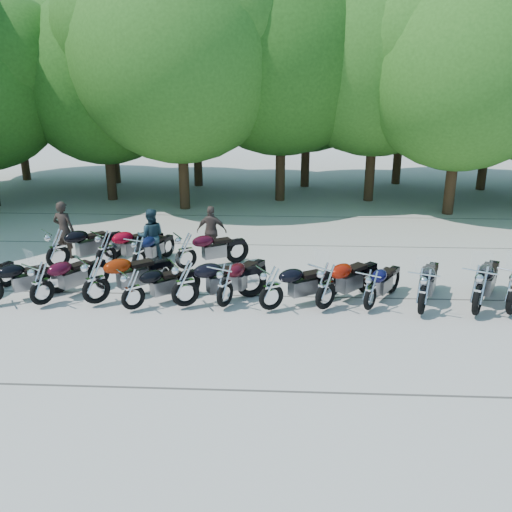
{
  "coord_description": "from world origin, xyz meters",
  "views": [
    {
      "loc": [
        0.65,
        -11.59,
        5.46
      ],
      "look_at": [
        0.0,
        1.5,
        1.1
      ],
      "focal_mm": 38.0,
      "sensor_mm": 36.0,
      "label": 1
    }
  ],
  "objects_px": {
    "motorcycle_8": "(326,285)",
    "motorcycle_5": "(185,282)",
    "motorcycle_4": "(133,288)",
    "rider_2": "(212,231)",
    "motorcycle_10": "(423,290)",
    "motorcycle_9": "(371,289)",
    "motorcycle_14": "(57,248)",
    "motorcycle_16": "(138,252)",
    "motorcycle_3": "(95,279)",
    "rider_0": "(64,230)",
    "motorcycle_2": "(41,282)",
    "motorcycle_6": "(225,284)",
    "motorcycle_17": "(186,250)",
    "motorcycle_7": "(271,287)",
    "motorcycle_15": "(106,248)",
    "rider_1": "(151,236)",
    "motorcycle_11": "(479,289)"
  },
  "relations": [
    {
      "from": "motorcycle_4",
      "to": "motorcycle_7",
      "type": "xyz_separation_m",
      "value": [
        3.34,
        0.13,
        0.05
      ]
    },
    {
      "from": "motorcycle_2",
      "to": "motorcycle_9",
      "type": "distance_m",
      "value": 8.05
    },
    {
      "from": "motorcycle_2",
      "to": "motorcycle_3",
      "type": "relative_size",
      "value": 0.92
    },
    {
      "from": "motorcycle_4",
      "to": "motorcycle_14",
      "type": "xyz_separation_m",
      "value": [
        -2.97,
        2.79,
        0.1
      ]
    },
    {
      "from": "motorcycle_6",
      "to": "motorcycle_7",
      "type": "xyz_separation_m",
      "value": [
        1.14,
        -0.15,
        0.01
      ]
    },
    {
      "from": "motorcycle_16",
      "to": "motorcycle_17",
      "type": "distance_m",
      "value": 1.37
    },
    {
      "from": "motorcycle_10",
      "to": "motorcycle_16",
      "type": "distance_m",
      "value": 8.0
    },
    {
      "from": "motorcycle_10",
      "to": "motorcycle_14",
      "type": "distance_m",
      "value": 10.27
    },
    {
      "from": "motorcycle_7",
      "to": "rider_1",
      "type": "relative_size",
      "value": 1.36
    },
    {
      "from": "motorcycle_2",
      "to": "motorcycle_6",
      "type": "bearing_deg",
      "value": -144.52
    },
    {
      "from": "motorcycle_3",
      "to": "motorcycle_8",
      "type": "bearing_deg",
      "value": -130.85
    },
    {
      "from": "motorcycle_2",
      "to": "motorcycle_15",
      "type": "relative_size",
      "value": 0.97
    },
    {
      "from": "motorcycle_3",
      "to": "motorcycle_2",
      "type": "bearing_deg",
      "value": 54.74
    },
    {
      "from": "rider_1",
      "to": "motorcycle_15",
      "type": "bearing_deg",
      "value": 23.18
    },
    {
      "from": "motorcycle_3",
      "to": "motorcycle_10",
      "type": "height_order",
      "value": "motorcycle_3"
    },
    {
      "from": "motorcycle_17",
      "to": "motorcycle_3",
      "type": "bearing_deg",
      "value": 116.45
    },
    {
      "from": "motorcycle_10",
      "to": "rider_2",
      "type": "relative_size",
      "value": 1.45
    },
    {
      "from": "motorcycle_6",
      "to": "motorcycle_15",
      "type": "distance_m",
      "value": 4.6
    },
    {
      "from": "motorcycle_10",
      "to": "motorcycle_7",
      "type": "bearing_deg",
      "value": 20.82
    },
    {
      "from": "motorcycle_11",
      "to": "motorcycle_16",
      "type": "bearing_deg",
      "value": 11.84
    },
    {
      "from": "motorcycle_5",
      "to": "motorcycle_15",
      "type": "height_order",
      "value": "motorcycle_5"
    },
    {
      "from": "motorcycle_6",
      "to": "motorcycle_17",
      "type": "xyz_separation_m",
      "value": [
        -1.42,
        2.67,
        0.0
      ]
    },
    {
      "from": "motorcycle_5",
      "to": "rider_1",
      "type": "relative_size",
      "value": 1.46
    },
    {
      "from": "rider_2",
      "to": "motorcycle_9",
      "type": "bearing_deg",
      "value": 140.48
    },
    {
      "from": "rider_2",
      "to": "motorcycle_15",
      "type": "bearing_deg",
      "value": 30.78
    },
    {
      "from": "motorcycle_4",
      "to": "motorcycle_7",
      "type": "bearing_deg",
      "value": -128.27
    },
    {
      "from": "motorcycle_5",
      "to": "rider_2",
      "type": "height_order",
      "value": "rider_2"
    },
    {
      "from": "motorcycle_9",
      "to": "motorcycle_16",
      "type": "height_order",
      "value": "motorcycle_9"
    },
    {
      "from": "motorcycle_11",
      "to": "rider_1",
      "type": "xyz_separation_m",
      "value": [
        -8.61,
        3.57,
        0.13
      ]
    },
    {
      "from": "motorcycle_6",
      "to": "motorcycle_11",
      "type": "relative_size",
      "value": 0.9
    },
    {
      "from": "motorcycle_2",
      "to": "motorcycle_7",
      "type": "bearing_deg",
      "value": -146.29
    },
    {
      "from": "motorcycle_5",
      "to": "motorcycle_11",
      "type": "bearing_deg",
      "value": -119.4
    },
    {
      "from": "motorcycle_10",
      "to": "motorcycle_9",
      "type": "bearing_deg",
      "value": 12.48
    },
    {
      "from": "motorcycle_4",
      "to": "motorcycle_17",
      "type": "xyz_separation_m",
      "value": [
        0.78,
        2.95,
        0.04
      ]
    },
    {
      "from": "motorcycle_6",
      "to": "motorcycle_14",
      "type": "xyz_separation_m",
      "value": [
        -5.18,
        2.51,
        0.06
      ]
    },
    {
      "from": "motorcycle_11",
      "to": "rider_1",
      "type": "relative_size",
      "value": 1.5
    },
    {
      "from": "motorcycle_5",
      "to": "motorcycle_7",
      "type": "bearing_deg",
      "value": -120.74
    },
    {
      "from": "motorcycle_9",
      "to": "motorcycle_15",
      "type": "bearing_deg",
      "value": 11.48
    },
    {
      "from": "motorcycle_5",
      "to": "motorcycle_16",
      "type": "bearing_deg",
      "value": 7.04
    },
    {
      "from": "motorcycle_3",
      "to": "motorcycle_14",
      "type": "height_order",
      "value": "motorcycle_3"
    },
    {
      "from": "motorcycle_11",
      "to": "motorcycle_10",
      "type": "bearing_deg",
      "value": 29.3
    },
    {
      "from": "motorcycle_14",
      "to": "rider_1",
      "type": "distance_m",
      "value": 2.72
    },
    {
      "from": "motorcycle_8",
      "to": "motorcycle_5",
      "type": "bearing_deg",
      "value": 43.46
    },
    {
      "from": "rider_2",
      "to": "motorcycle_14",
      "type": "bearing_deg",
      "value": 24.26
    },
    {
      "from": "motorcycle_2",
      "to": "motorcycle_3",
      "type": "distance_m",
      "value": 1.33
    },
    {
      "from": "motorcycle_4",
      "to": "rider_2",
      "type": "xyz_separation_m",
      "value": [
        1.36,
        4.4,
        0.21
      ]
    },
    {
      "from": "motorcycle_10",
      "to": "motorcycle_17",
      "type": "height_order",
      "value": "motorcycle_10"
    },
    {
      "from": "motorcycle_16",
      "to": "rider_2",
      "type": "height_order",
      "value": "rider_2"
    },
    {
      "from": "motorcycle_7",
      "to": "rider_2",
      "type": "distance_m",
      "value": 4.71
    },
    {
      "from": "motorcycle_3",
      "to": "rider_0",
      "type": "relative_size",
      "value": 1.38
    }
  ]
}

